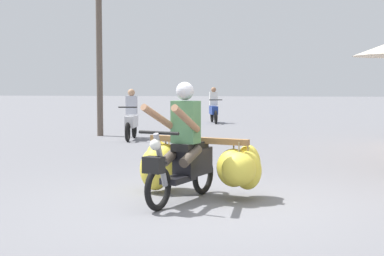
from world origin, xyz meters
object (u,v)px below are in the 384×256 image
object	(u,v)px
motorbike_distant_ahead_left	(214,108)
utility_pole	(99,46)
motorbike_main_loaded	(195,162)
motorbike_distant_ahead_right	(131,119)

from	to	relation	value
motorbike_distant_ahead_left	utility_pole	size ratio (longest dim) A/B	0.30
motorbike_main_loaded	utility_pole	bearing A→B (deg)	114.36
motorbike_main_loaded	utility_pole	size ratio (longest dim) A/B	0.37
motorbike_main_loaded	motorbike_distant_ahead_right	world-z (taller)	motorbike_main_loaded
motorbike_distant_ahead_left	motorbike_distant_ahead_right	distance (m)	7.05
motorbike_main_loaded	motorbike_distant_ahead_right	size ratio (longest dim) A/B	1.21
motorbike_main_loaded	motorbike_distant_ahead_left	bearing A→B (deg)	94.36
motorbike_distant_ahead_right	utility_pole	bearing A→B (deg)	140.62
motorbike_distant_ahead_left	motorbike_distant_ahead_right	world-z (taller)	same
motorbike_main_loaded	utility_pole	world-z (taller)	utility_pole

